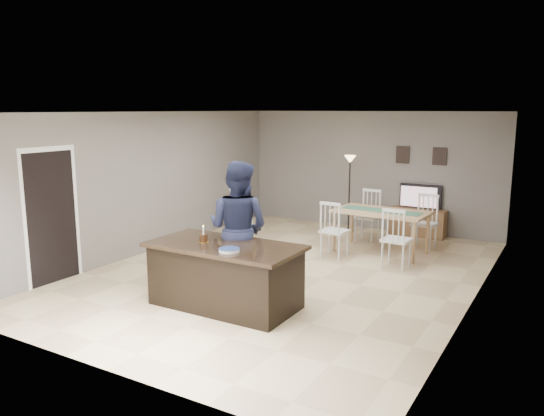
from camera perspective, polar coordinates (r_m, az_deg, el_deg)
The scene contains 14 objects.
floor at distance 9.13m, azimuth 1.59°, elevation -6.94°, with size 8.00×8.00×0.00m, color tan.
room_shell at distance 8.77m, azimuth 1.64°, elevation 3.57°, with size 8.00×8.00×8.00m.
kitchen_island at distance 7.53m, azimuth -5.04°, elevation -7.19°, with size 2.15×1.10×0.90m.
tv_console at distance 12.04m, azimuth 15.35°, elevation -1.51°, with size 1.20×0.40×0.60m, color brown.
television at distance 12.00m, azimuth 15.57°, elevation 1.18°, with size 0.91×0.12×0.53m, color black.
tv_screen_glow at distance 11.93m, azimuth 15.47°, elevation 1.16°, with size 0.78×0.78×0.00m, color #F95A1B.
picture_frames at distance 12.04m, azimuth 15.72°, elevation 5.46°, with size 1.10×0.02×0.38m.
doorway at distance 9.05m, azimuth -22.68°, elevation 0.29°, with size 0.00×2.10×2.65m.
woman at distance 8.90m, azimuth -3.83°, elevation -1.90°, with size 0.60×0.40×1.65m, color silver.
man at distance 7.90m, azimuth -3.67°, elevation -2.17°, with size 0.98×0.76×2.01m, color #191D37.
birthday_cake at distance 7.56m, azimuth -7.38°, elevation -3.22°, with size 0.15×0.15×0.24m.
plate_stack at distance 7.02m, azimuth -4.64°, elevation -4.52°, with size 0.28×0.28×0.04m.
dining_table at distance 10.41m, azimuth 11.64°, elevation -1.06°, with size 1.81×2.07×1.07m.
floor_lamp at distance 12.02m, azimuth 8.36°, elevation 3.77°, with size 0.26×0.26×1.73m.
Camera 1 is at (4.16, -7.64, 2.76)m, focal length 35.00 mm.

